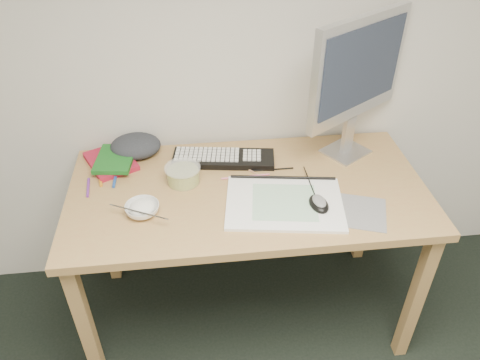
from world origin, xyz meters
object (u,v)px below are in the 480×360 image
object	(u,v)px
desk	(248,204)
rice_bowl	(142,209)
keyboard	(223,159)
sketchpad	(284,203)
monitor	(358,72)

from	to	relation	value
desk	rice_bowl	xyz separation A→B (m)	(-0.40, -0.11, 0.10)
desk	keyboard	distance (m)	0.23
keyboard	rice_bowl	distance (m)	0.44
keyboard	sketchpad	bearing A→B (deg)	-48.94
desk	rice_bowl	size ratio (longest dim) A/B	11.22
sketchpad	keyboard	world-z (taller)	keyboard
desk	keyboard	bearing A→B (deg)	112.04
keyboard	monitor	distance (m)	0.64
desk	monitor	distance (m)	0.67
sketchpad	monitor	distance (m)	0.59
desk	keyboard	world-z (taller)	keyboard
rice_bowl	keyboard	bearing A→B (deg)	43.33
monitor	desk	bearing A→B (deg)	170.81
keyboard	rice_bowl	xyz separation A→B (m)	(-0.32, -0.30, 0.01)
desk	sketchpad	distance (m)	0.19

